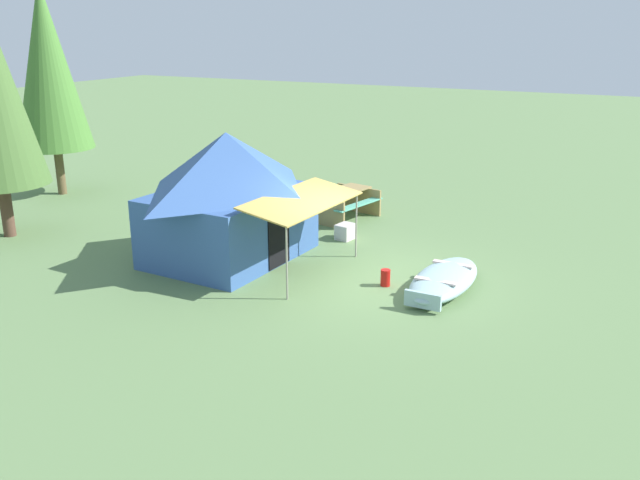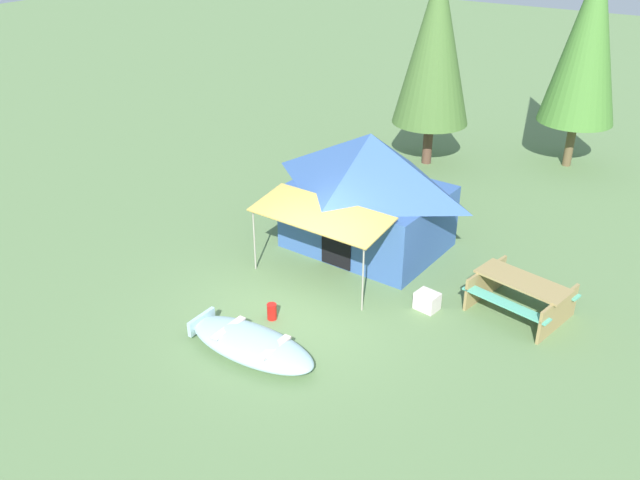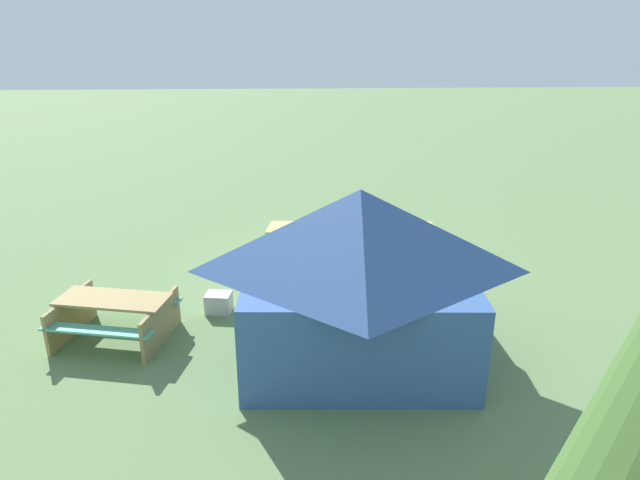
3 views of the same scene
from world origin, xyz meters
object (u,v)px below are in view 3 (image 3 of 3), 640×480
picnic_table (115,313)px  cooler_box (219,303)px  canvas_cabin_tent (358,275)px  fuel_can (340,260)px  beached_rowboat (322,241)px

picnic_table → cooler_box: picnic_table is taller
canvas_cabin_tent → picnic_table: 4.10m
fuel_can → canvas_cabin_tent: bearing=89.0°
canvas_cabin_tent → fuel_can: size_ratio=12.08×
canvas_cabin_tent → cooler_box: canvas_cabin_tent is taller
fuel_can → beached_rowboat: bearing=-73.0°
beached_rowboat → picnic_table: bearing=47.0°
beached_rowboat → fuel_can: bearing=107.0°
canvas_cabin_tent → picnic_table: (3.90, -0.83, -0.95)m
canvas_cabin_tent → beached_rowboat: bearing=-86.8°
canvas_cabin_tent → cooler_box: bearing=-36.1°
picnic_table → fuel_can: size_ratio=6.17×
beached_rowboat → fuel_can: beached_rowboat is taller
picnic_table → canvas_cabin_tent: bearing=168.0°
beached_rowboat → canvas_cabin_tent: bearing=93.2°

